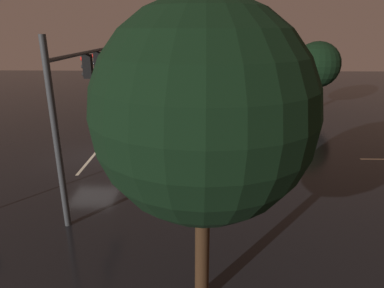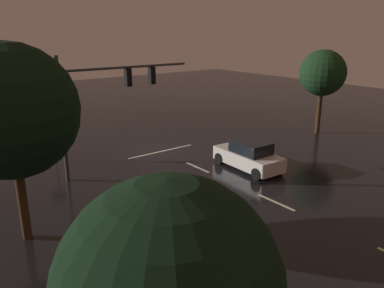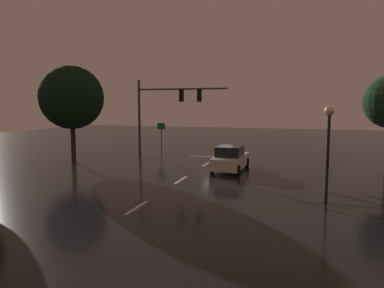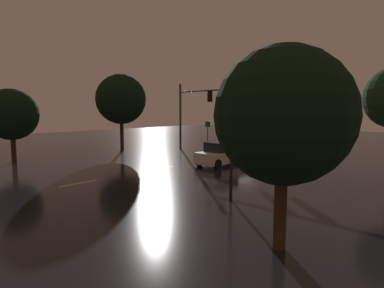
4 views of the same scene
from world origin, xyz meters
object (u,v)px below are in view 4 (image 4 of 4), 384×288
at_px(street_lamp_left_kerb, 232,129).
at_px(tree_right_far, 121,99).
at_px(car_approaching, 223,154).
at_px(route_sign, 208,128).
at_px(tree_right_near, 11,114).
at_px(tree_left_far, 283,116).
at_px(traffic_signal_assembly, 199,104).

distance_m(street_lamp_left_kerb, tree_right_far, 19.45).
bearing_deg(car_approaching, street_lamp_left_kerb, 129.67).
bearing_deg(route_sign, tree_right_near, 78.04).
bearing_deg(car_approaching, tree_left_far, 134.09).
distance_m(traffic_signal_assembly, tree_left_far, 21.82).
bearing_deg(car_approaching, tree_right_near, 39.09).
xyz_separation_m(tree_left_far, tree_right_far, (22.08, -9.80, 1.19)).
bearing_deg(tree_right_near, street_lamp_left_kerb, -170.21).
relative_size(tree_right_near, tree_left_far, 0.97).
xyz_separation_m(car_approaching, tree_left_far, (-9.66, 9.97, 3.05)).
relative_size(street_lamp_left_kerb, tree_right_near, 0.79).
bearing_deg(tree_left_far, route_sign, -45.34).
bearing_deg(tree_left_far, traffic_signal_assembly, -42.23).
distance_m(traffic_signal_assembly, tree_right_far, 7.68).
relative_size(street_lamp_left_kerb, tree_right_far, 0.59).
bearing_deg(tree_right_far, traffic_signal_assembly, -140.66).
bearing_deg(route_sign, traffic_signal_assembly, 118.14).
distance_m(route_sign, tree_right_far, 9.88).
bearing_deg(street_lamp_left_kerb, route_sign, -47.11).
xyz_separation_m(route_sign, tree_right_far, (3.97, 8.53, 3.04)).
bearing_deg(traffic_signal_assembly, car_approaching, 144.16).
bearing_deg(tree_right_near, tree_left_far, -179.86).
bearing_deg(tree_left_far, tree_right_far, -23.94).
distance_m(route_sign, tree_right_near, 18.86).
height_order(tree_left_far, tree_right_far, tree_right_far).
bearing_deg(route_sign, tree_left_far, 134.66).
relative_size(traffic_signal_assembly, route_sign, 2.87).
bearing_deg(tree_right_far, tree_left_far, 156.06).
relative_size(traffic_signal_assembly, car_approaching, 1.79).
bearing_deg(route_sign, tree_right_far, 65.05).
bearing_deg(tree_right_near, route_sign, -101.96).
bearing_deg(traffic_signal_assembly, tree_right_far, 39.34).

